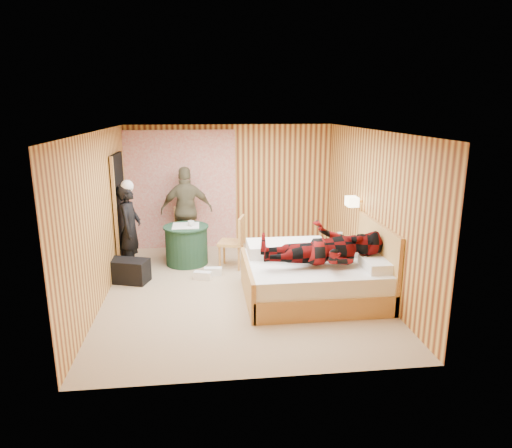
{
  "coord_description": "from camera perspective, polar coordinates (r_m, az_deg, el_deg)",
  "views": [
    {
      "loc": [
        -0.55,
        -6.82,
        2.85
      ],
      "look_at": [
        0.25,
        0.09,
        1.05
      ],
      "focal_mm": 32.0,
      "sensor_mm": 36.0,
      "label": 1
    }
  ],
  "objects": [
    {
      "name": "wall_back",
      "position": [
        9.47,
        -3.22,
        4.76
      ],
      "size": [
        4.2,
        0.02,
        2.5
      ],
      "primitive_type": "cube",
      "color": "#F3C55D",
      "rests_on": "floor"
    },
    {
      "name": "woman_standing",
      "position": [
        8.25,
        -15.47,
        -0.57
      ],
      "size": [
        0.46,
        0.62,
        1.56
      ],
      "primitive_type": "imported",
      "rotation": [
        0.0,
        0.0,
        1.42
      ],
      "color": "black",
      "rests_on": "floor"
    },
    {
      "name": "cup_nightstand",
      "position": [
        8.4,
        10.44,
        -1.35
      ],
      "size": [
        0.11,
        0.11,
        0.09
      ],
      "primitive_type": "imported",
      "rotation": [
        0.0,
        0.0,
        0.08
      ],
      "color": "white",
      "rests_on": "nightstand"
    },
    {
      "name": "cup_table",
      "position": [
        8.38,
        -8.11,
        0.08
      ],
      "size": [
        0.15,
        0.15,
        0.1
      ],
      "primitive_type": "imported",
      "rotation": [
        0.0,
        0.0,
        0.22
      ],
      "color": "white",
      "rests_on": "round_table"
    },
    {
      "name": "floor",
      "position": [
        7.41,
        -1.88,
        -8.12
      ],
      "size": [
        4.2,
        5.0,
        0.01
      ],
      "primitive_type": "cube",
      "color": "tan",
      "rests_on": "ground"
    },
    {
      "name": "sneaker_left",
      "position": [
        8.0,
        -5.4,
        -5.92
      ],
      "size": [
        0.31,
        0.14,
        0.14
      ],
      "primitive_type": "cube",
      "rotation": [
        0.0,
        0.0,
        -0.06
      ],
      "color": "white",
      "rests_on": "floor"
    },
    {
      "name": "ceiling",
      "position": [
        6.85,
        -2.05,
        11.56
      ],
      "size": [
        4.2,
        5.0,
        0.01
      ],
      "primitive_type": "cube",
      "color": "silver",
      "rests_on": "wall_back"
    },
    {
      "name": "doorway",
      "position": [
        8.55,
        -16.64,
        1.57
      ],
      "size": [
        0.06,
        0.9,
        2.05
      ],
      "primitive_type": "cube",
      "color": "black",
      "rests_on": "floor"
    },
    {
      "name": "wall_right",
      "position": [
        7.49,
        14.27,
        1.72
      ],
      "size": [
        0.02,
        5.0,
        2.5
      ],
      "primitive_type": "cube",
      "color": "#F3C55D",
      "rests_on": "floor"
    },
    {
      "name": "duffel_bag",
      "position": [
        7.93,
        -15.74,
        -5.65
      ],
      "size": [
        0.76,
        0.56,
        0.39
      ],
      "primitive_type": "cube",
      "rotation": [
        0.0,
        0.0,
        -0.32
      ],
      "color": "black",
      "rests_on": "floor"
    },
    {
      "name": "wall_left",
      "position": [
        7.17,
        -18.92,
        0.82
      ],
      "size": [
        0.02,
        5.0,
        2.5
      ],
      "primitive_type": "cube",
      "color": "#F3C55D",
      "rests_on": "floor"
    },
    {
      "name": "round_table",
      "position": [
        8.55,
        -8.68,
        -2.54
      ],
      "size": [
        0.83,
        0.83,
        0.73
      ],
      "color": "#20452E",
      "rests_on": "floor"
    },
    {
      "name": "curtain",
      "position": [
        9.41,
        -9.3,
        4.21
      ],
      "size": [
        2.2,
        0.08,
        2.4
      ],
      "primitive_type": "cube",
      "color": "beige",
      "rests_on": "floor"
    },
    {
      "name": "book_lower",
      "position": [
        8.25,
        10.79,
        -1.93
      ],
      "size": [
        0.18,
        0.23,
        0.02
      ],
      "primitive_type": "imported",
      "rotation": [
        0.0,
        0.0,
        0.07
      ],
      "color": "white",
      "rests_on": "nightstand"
    },
    {
      "name": "sneaker_right",
      "position": [
        7.84,
        -6.69,
        -6.41
      ],
      "size": [
        0.32,
        0.2,
        0.13
      ],
      "primitive_type": "cube",
      "rotation": [
        0.0,
        0.0,
        -0.3
      ],
      "color": "white",
      "rests_on": "floor"
    },
    {
      "name": "bed",
      "position": [
        7.08,
        7.53,
        -6.49
      ],
      "size": [
        2.11,
        1.66,
        1.14
      ],
      "color": "#E7BD5F",
      "rests_on": "floor"
    },
    {
      "name": "man_at_table",
      "position": [
        9.09,
        -8.66,
        1.71
      ],
      "size": [
        1.03,
        0.46,
        1.72
      ],
      "primitive_type": "imported",
      "rotation": [
        0.0,
        0.0,
        3.18
      ],
      "color": "brown",
      "rests_on": "floor"
    },
    {
      "name": "chair_near",
      "position": [
        8.21,
        -2.56,
        -1.76
      ],
      "size": [
        0.53,
        0.53,
        0.95
      ],
      "rotation": [
        0.0,
        0.0,
        -1.85
      ],
      "color": "#E7BD5F",
      "rests_on": "floor"
    },
    {
      "name": "nightstand",
      "position": [
        8.37,
        10.6,
        -3.62
      ],
      "size": [
        0.42,
        0.56,
        0.54
      ],
      "color": "#E7BD5F",
      "rests_on": "floor"
    },
    {
      "name": "wall_lamp",
      "position": [
        7.84,
        11.93,
        2.78
      ],
      "size": [
        0.26,
        0.24,
        0.16
      ],
      "color": "gold",
      "rests_on": "wall_right"
    },
    {
      "name": "book_upper",
      "position": [
        8.24,
        10.8,
        -1.79
      ],
      "size": [
        0.25,
        0.27,
        0.02
      ],
      "primitive_type": "imported",
      "rotation": [
        0.0,
        0.0,
        -0.47
      ],
      "color": "white",
      "rests_on": "nightstand"
    },
    {
      "name": "chair_far",
      "position": [
        9.13,
        -8.71,
        -0.32
      ],
      "size": [
        0.51,
        0.51,
        0.93
      ],
      "rotation": [
        0.0,
        0.0,
        0.23
      ],
      "color": "#E7BD5F",
      "rests_on": "floor"
    },
    {
      "name": "man_on_bed",
      "position": [
        6.66,
        8.44,
        -1.78
      ],
      "size": [
        0.86,
        0.67,
        1.77
      ],
      "primitive_type": "imported",
      "rotation": [
        0.0,
        1.57,
        0.0
      ],
      "color": "#630909",
      "rests_on": "bed"
    }
  ]
}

